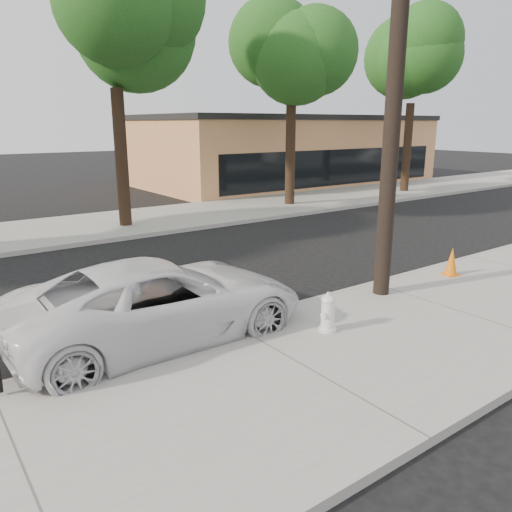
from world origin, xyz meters
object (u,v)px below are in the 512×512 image
Objects in this scene: utility_pole at (396,72)px; police_cruiser at (160,301)px; fire_hydrant at (328,313)px; traffic_cone at (452,262)px.

utility_pole is 6.29m from police_cruiser.
fire_hydrant is (-2.38, -0.80, -4.22)m from utility_pole.
police_cruiser is 7.78× the size of fire_hydrant.
traffic_cone is at bearing -2.58° from utility_pole.
fire_hydrant is (2.41, -1.70, -0.25)m from police_cruiser.
utility_pole is 4.91m from fire_hydrant.
utility_pole is 4.87m from traffic_cone.
fire_hydrant is at bearing -171.83° from traffic_cone.
traffic_cone is (2.43, -0.11, -4.22)m from utility_pole.
police_cruiser is 7.69× the size of traffic_cone.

